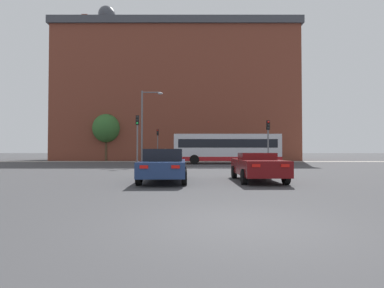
% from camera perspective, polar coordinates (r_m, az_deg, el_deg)
% --- Properties ---
extents(ground_plane, '(400.00, 400.00, 0.00)m').
position_cam_1_polar(ground_plane, '(5.86, 8.54, -15.02)').
color(ground_plane, '#3D3D3F').
extents(stop_line_strip, '(8.12, 0.30, 0.01)m').
position_cam_1_polar(stop_line_strip, '(24.67, 1.91, -4.57)').
color(stop_line_strip, silver).
rests_on(stop_line_strip, ground_plane).
extents(far_pavement, '(69.02, 2.50, 0.01)m').
position_cam_1_polar(far_pavement, '(39.55, 1.16, -3.36)').
color(far_pavement, '#A09B91').
rests_on(far_pavement, ground_plane).
extents(brick_civic_building, '(36.87, 15.99, 25.93)m').
position_cam_1_polar(brick_civic_building, '(50.96, -2.86, 8.94)').
color(brick_civic_building, brown).
rests_on(brick_civic_building, ground_plane).
extents(car_saloon_left, '(2.14, 4.79, 1.48)m').
position_cam_1_polar(car_saloon_left, '(13.64, -5.43, -4.00)').
color(car_saloon_left, navy).
rests_on(car_saloon_left, ground_plane).
extents(car_roadster_right, '(1.98, 4.56, 1.30)m').
position_cam_1_polar(car_roadster_right, '(14.16, 12.27, -4.16)').
color(car_roadster_right, '#600C0F').
rests_on(car_roadster_right, ground_plane).
extents(bus_crossing_lead, '(11.35, 2.71, 3.20)m').
position_cam_1_polar(bus_crossing_lead, '(32.72, 6.53, -0.77)').
color(bus_crossing_lead, silver).
rests_on(bus_crossing_lead, ground_plane).
extents(traffic_light_near_right, '(0.26, 0.31, 3.97)m').
position_cam_1_polar(traffic_light_near_right, '(25.91, 14.24, 1.55)').
color(traffic_light_near_right, slate).
rests_on(traffic_light_near_right, ground_plane).
extents(traffic_light_near_left, '(0.26, 0.31, 4.36)m').
position_cam_1_polar(traffic_light_near_left, '(25.28, -10.44, 2.14)').
color(traffic_light_near_left, slate).
rests_on(traffic_light_near_left, ground_plane).
extents(traffic_light_far_left, '(0.26, 0.31, 4.21)m').
position_cam_1_polar(traffic_light_far_left, '(38.77, -6.64, 0.78)').
color(traffic_light_far_left, slate).
rests_on(traffic_light_far_left, ground_plane).
extents(street_lamp_junction, '(2.07, 0.36, 7.16)m').
position_cam_1_polar(street_lamp_junction, '(28.96, -8.90, 4.57)').
color(street_lamp_junction, slate).
rests_on(street_lamp_junction, ground_plane).
extents(pedestrian_waiting, '(0.37, 0.46, 1.73)m').
position_cam_1_polar(pedestrian_waiting, '(39.36, -5.16, -1.89)').
color(pedestrian_waiting, brown).
rests_on(pedestrian_waiting, ground_plane).
extents(tree_by_building, '(3.85, 3.85, 6.66)m').
position_cam_1_polar(tree_by_building, '(44.27, -16.08, 2.88)').
color(tree_by_building, '#4C3823').
rests_on(tree_by_building, ground_plane).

